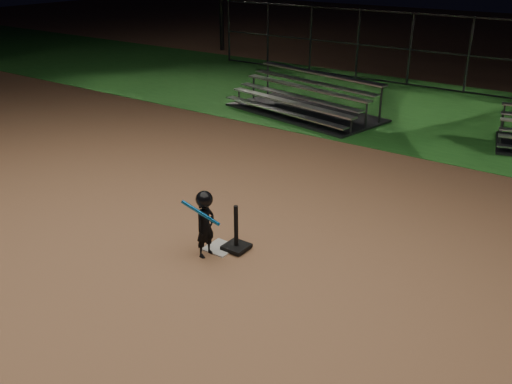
# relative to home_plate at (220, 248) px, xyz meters

# --- Properties ---
(ground) EXTENTS (80.00, 80.00, 0.00)m
(ground) POSITION_rel_home_plate_xyz_m (0.00, 0.00, -0.01)
(ground) COLOR #9C6946
(ground) RESTS_ON ground
(grass_strip) EXTENTS (60.00, 8.00, 0.01)m
(grass_strip) POSITION_rel_home_plate_xyz_m (0.00, 10.00, -0.01)
(grass_strip) COLOR #1E561C
(grass_strip) RESTS_ON ground
(home_plate) EXTENTS (0.45, 0.45, 0.02)m
(home_plate) POSITION_rel_home_plate_xyz_m (0.00, 0.00, 0.00)
(home_plate) COLOR beige
(home_plate) RESTS_ON ground
(batting_tee) EXTENTS (0.38, 0.38, 0.76)m
(batting_tee) POSITION_rel_home_plate_xyz_m (0.24, 0.12, 0.15)
(batting_tee) COLOR black
(batting_tee) RESTS_ON home_plate
(child_batter) EXTENTS (0.52, 0.53, 1.11)m
(child_batter) POSITION_rel_home_plate_xyz_m (-0.05, -0.29, 0.58)
(child_batter) COLOR black
(child_batter) RESTS_ON ground
(bleacher_left) EXTENTS (4.91, 3.06, 1.12)m
(bleacher_left) POSITION_rel_home_plate_xyz_m (-3.05, 7.68, 0.22)
(bleacher_left) COLOR silver
(bleacher_left) RESTS_ON ground
(backstop_fence) EXTENTS (20.08, 0.08, 2.50)m
(backstop_fence) POSITION_rel_home_plate_xyz_m (0.00, 13.00, 1.24)
(backstop_fence) COLOR #38383D
(backstop_fence) RESTS_ON ground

